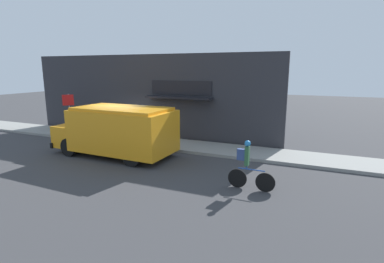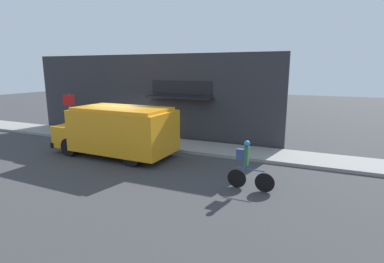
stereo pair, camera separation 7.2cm
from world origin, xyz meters
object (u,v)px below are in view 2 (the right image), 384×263
(stop_sign_post, at_px, (70,107))
(trash_bin, at_px, (145,129))
(school_bus, at_px, (118,130))
(cyclist, at_px, (247,166))

(stop_sign_post, distance_m, trash_bin, 4.54)
(school_bus, height_order, trash_bin, school_bus)
(school_bus, xyz_separation_m, stop_sign_post, (-4.88, 2.10, 0.53))
(cyclist, xyz_separation_m, stop_sign_post, (-11.02, 3.60, 0.90))
(school_bus, distance_m, cyclist, 6.34)
(school_bus, height_order, cyclist, school_bus)
(school_bus, xyz_separation_m, trash_bin, (-0.59, 3.14, -0.57))
(cyclist, distance_m, stop_sign_post, 11.63)
(school_bus, relative_size, trash_bin, 6.27)
(cyclist, bearing_deg, trash_bin, 146.57)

